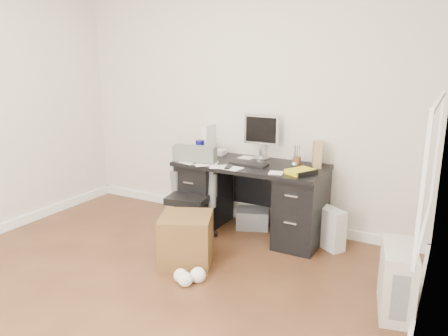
% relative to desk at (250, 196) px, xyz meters
% --- Properties ---
extents(ground, '(4.00, 4.00, 0.00)m').
position_rel_desk_xyz_m(ground, '(-0.30, -1.65, -0.40)').
color(ground, '#402414').
rests_on(ground, ground).
extents(room_shell, '(4.02, 4.02, 2.71)m').
position_rel_desk_xyz_m(room_shell, '(-0.27, -1.62, 1.26)').
color(room_shell, beige).
rests_on(room_shell, ground).
extents(desk, '(1.50, 0.70, 0.75)m').
position_rel_desk_xyz_m(desk, '(0.00, 0.00, 0.00)').
color(desk, black).
rests_on(desk, ground).
extents(loose_papers, '(1.10, 0.60, 0.00)m').
position_rel_desk_xyz_m(loose_papers, '(-0.20, -0.05, 0.35)').
color(loose_papers, white).
rests_on(loose_papers, desk).
extents(lcd_monitor, '(0.38, 0.22, 0.47)m').
position_rel_desk_xyz_m(lcd_monitor, '(0.01, 0.22, 0.59)').
color(lcd_monitor, '#A8A8AC').
rests_on(lcd_monitor, desk).
extents(keyboard, '(0.39, 0.15, 0.02)m').
position_rel_desk_xyz_m(keyboard, '(0.01, -0.07, 0.36)').
color(keyboard, black).
rests_on(keyboard, desk).
extents(computer_mouse, '(0.07, 0.07, 0.06)m').
position_rel_desk_xyz_m(computer_mouse, '(0.45, 0.03, 0.38)').
color(computer_mouse, '#A8A8AC').
rests_on(computer_mouse, desk).
extents(travel_mug, '(0.11, 0.11, 0.21)m').
position_rel_desk_xyz_m(travel_mug, '(-0.54, -0.10, 0.45)').
color(travel_mug, '#16148D').
rests_on(travel_mug, desk).
extents(white_binder, '(0.15, 0.29, 0.32)m').
position_rel_desk_xyz_m(white_binder, '(-0.62, 0.24, 0.51)').
color(white_binder, silver).
rests_on(white_binder, desk).
extents(magazine_file, '(0.17, 0.23, 0.24)m').
position_rel_desk_xyz_m(magazine_file, '(0.61, 0.20, 0.47)').
color(magazine_file, '#926C46').
rests_on(magazine_file, desk).
extents(pen_cup, '(0.09, 0.09, 0.21)m').
position_rel_desk_xyz_m(pen_cup, '(0.43, 0.13, 0.45)').
color(pen_cup, '#502D17').
rests_on(pen_cup, desk).
extents(yellow_book, '(0.28, 0.30, 0.04)m').
position_rel_desk_xyz_m(yellow_book, '(0.57, -0.15, 0.37)').
color(yellow_book, gold).
rests_on(yellow_book, desk).
extents(paper_remote, '(0.25, 0.21, 0.02)m').
position_rel_desk_xyz_m(paper_remote, '(-0.10, -0.27, 0.36)').
color(paper_remote, white).
rests_on(paper_remote, desk).
extents(office_chair, '(0.59, 0.59, 0.91)m').
position_rel_desk_xyz_m(office_chair, '(-0.51, -0.35, 0.06)').
color(office_chair, '#555754').
rests_on(office_chair, ground).
extents(pc_tower, '(0.32, 0.53, 0.50)m').
position_rel_desk_xyz_m(pc_tower, '(1.54, -0.81, -0.15)').
color(pc_tower, '#BAB7A8').
rests_on(pc_tower, ground).
extents(shopping_bag, '(0.36, 0.33, 0.39)m').
position_rel_desk_xyz_m(shopping_bag, '(0.83, 0.03, -0.20)').
color(shopping_bag, silver).
rests_on(shopping_bag, ground).
extents(wicker_basket, '(0.58, 0.58, 0.44)m').
position_rel_desk_xyz_m(wicker_basket, '(-0.22, -0.87, -0.18)').
color(wicker_basket, '#452E14').
rests_on(wicker_basket, ground).
extents(desk_printer, '(0.42, 0.39, 0.20)m').
position_rel_desk_xyz_m(desk_printer, '(-0.04, 0.16, -0.30)').
color(desk_printer, '#5C5D61').
rests_on(desk_printer, ground).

